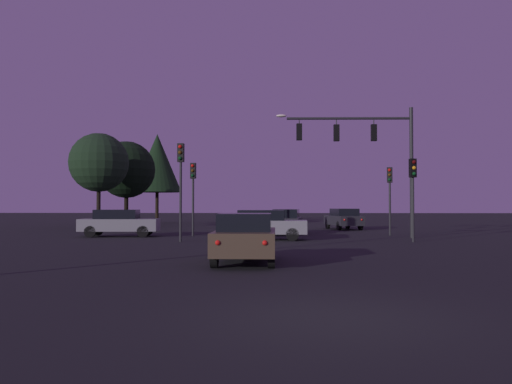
{
  "coord_description": "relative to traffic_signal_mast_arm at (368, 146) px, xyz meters",
  "views": [
    {
      "loc": [
        -0.86,
        -8.26,
        1.77
      ],
      "look_at": [
        -1.88,
        17.72,
        2.44
      ],
      "focal_mm": 36.1,
      "sensor_mm": 36.0,
      "label": 1
    }
  ],
  "objects": [
    {
      "name": "car_crossing_right",
      "position": [
        -5.59,
        -1.68,
        -4.21
      ],
      "size": [
        4.45,
        1.94,
        1.52
      ],
      "color": "gray",
      "rests_on": "ground"
    },
    {
      "name": "car_far_lane",
      "position": [
        -0.01,
        9.93,
        -4.21
      ],
      "size": [
        2.57,
        4.28,
        1.52
      ],
      "color": "#232328",
      "rests_on": "ground"
    },
    {
      "name": "ground_plane",
      "position": [
        -4.09,
        4.77,
        -5.0
      ],
      "size": [
        168.0,
        168.0,
        0.0
      ],
      "primitive_type": "plane",
      "color": "black",
      "rests_on": "ground"
    },
    {
      "name": "traffic_light_corner_right",
      "position": [
        1.71,
        2.44,
        -2.16
      ],
      "size": [
        0.36,
        0.38,
        4.0
      ],
      "color": "#232326",
      "rests_on": "ground"
    },
    {
      "name": "traffic_light_corner_left",
      "position": [
        1.6,
        -3.11,
        -2.16
      ],
      "size": [
        0.34,
        0.38,
        4.0
      ],
      "color": "#232326",
      "rests_on": "ground"
    },
    {
      "name": "tree_left_far",
      "position": [
        -17.95,
        9.13,
        -0.11
      ],
      "size": [
        4.31,
        4.31,
        7.06
      ],
      "color": "black",
      "rests_on": "ground"
    },
    {
      "name": "car_crossing_left",
      "position": [
        -13.82,
        0.67,
        -4.21
      ],
      "size": [
        4.51,
        2.08,
        1.52
      ],
      "color": "gray",
      "rests_on": "ground"
    },
    {
      "name": "traffic_light_median",
      "position": [
        -9.73,
        1.32,
        -2.02
      ],
      "size": [
        0.32,
        0.36,
        4.2
      ],
      "color": "#232326",
      "rests_on": "ground"
    },
    {
      "name": "traffic_signal_mast_arm",
      "position": [
        0.0,
        0.0,
        0.0
      ],
      "size": [
        7.42,
        0.49,
        7.07
      ],
      "color": "#232326",
      "rests_on": "ground"
    },
    {
      "name": "tree_center_horizon",
      "position": [
        -16.89,
        23.05,
        0.99
      ],
      "size": [
        4.88,
        4.88,
        8.93
      ],
      "color": "black",
      "rests_on": "ground"
    },
    {
      "name": "traffic_light_far_side",
      "position": [
        -9.57,
        -3.37,
        -1.65
      ],
      "size": [
        0.32,
        0.36,
        4.76
      ],
      "color": "#232326",
      "rests_on": "ground"
    },
    {
      "name": "tree_behind_sign",
      "position": [
        -17.64,
        15.02,
        -0.23
      ],
      "size": [
        4.81,
        4.81,
        7.19
      ],
      "color": "black",
      "rests_on": "ground"
    },
    {
      "name": "car_parked_lot",
      "position": [
        -4.34,
        3.85,
        -4.21
      ],
      "size": [
        2.16,
        4.47,
        1.52
      ],
      "color": "#232328",
      "rests_on": "ground"
    },
    {
      "name": "car_nearside_lane",
      "position": [
        -5.9,
        -12.2,
        -4.21
      ],
      "size": [
        1.82,
        4.12,
        1.52
      ],
      "color": "#473828",
      "rests_on": "ground"
    }
  ]
}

